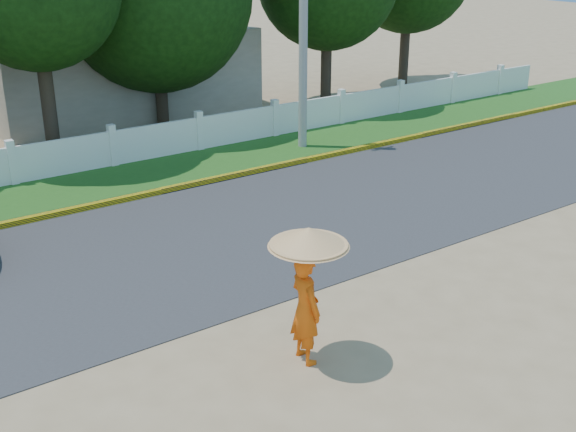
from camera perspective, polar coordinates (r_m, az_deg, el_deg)
name	(u,v)px	position (r m, az deg, el deg)	size (l,w,h in m)	color
ground	(349,311)	(13.87, 4.85, -7.49)	(120.00, 120.00, 0.00)	#9E8460
road	(227,235)	(17.17, -4.86, -1.51)	(60.00, 7.00, 0.02)	#38383A
grass_verge	(134,178)	(21.58, -12.07, 2.98)	(60.00, 3.50, 0.03)	#2D601E
curb	(160,191)	(20.08, -10.09, 1.93)	(40.00, 0.18, 0.16)	yellow
fence	(113,149)	(22.71, -13.68, 5.19)	(40.00, 0.10, 1.10)	silver
building_near	(114,71)	(29.72, -13.60, 11.07)	(10.00, 6.00, 3.20)	#B7AD99
utility_pole	(303,26)	(23.47, 1.22, 14.77)	(0.28, 0.28, 7.88)	gray
monk_with_parasol	(307,276)	(11.65, 1.51, -4.73)	(1.31, 1.31, 2.39)	#E2530B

